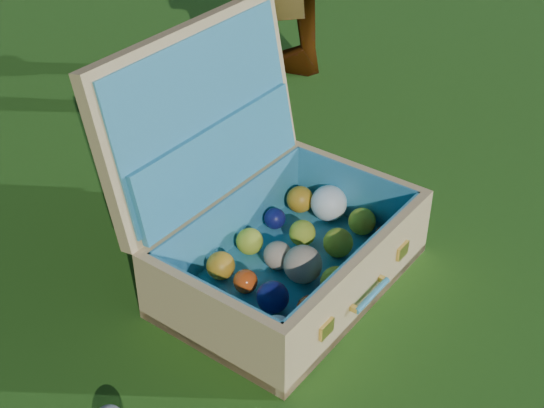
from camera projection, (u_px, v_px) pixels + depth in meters
The scene contains 2 objects.
ground at pixel (338, 277), 1.84m from camera, with size 60.00×60.00×0.00m, color #215114.
suitcase at pixel (264, 215), 1.78m from camera, with size 0.75×0.70×0.58m.
Camera 1 is at (-0.91, -1.09, 1.20)m, focal length 50.00 mm.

